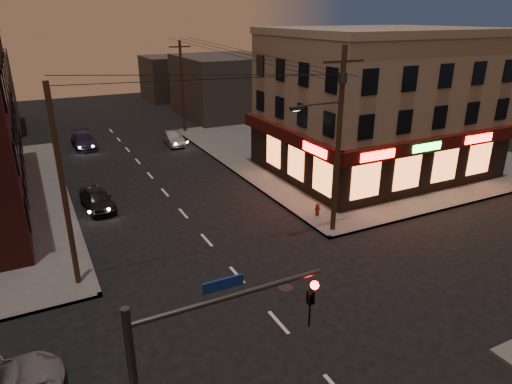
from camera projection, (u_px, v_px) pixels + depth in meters
ground at (278, 322)px, 18.28m from camera, size 120.00×120.00×0.00m
sidewalk_ne at (348, 149)px, 41.61m from camera, size 24.00×28.00×0.15m
pizza_building at (377, 102)px, 34.19m from camera, size 15.85×12.85×10.50m
bg_building_ne_a at (225, 86)px, 54.47m from camera, size 10.00×12.00×7.00m
bg_building_ne_b at (174, 78)px, 65.45m from camera, size 8.00×8.00×6.00m
utility_pole_main at (337, 133)px, 23.82m from camera, size 4.20×0.44×10.00m
utility_pole_far at (182, 87)px, 46.04m from camera, size 0.26×0.26×9.00m
utility_pole_west at (63, 190)px, 19.14m from camera, size 0.24×0.24×9.00m
traffic_signal at (184, 383)px, 9.77m from camera, size 4.49×0.32×6.47m
sedan_near at (97, 199)px, 28.71m from camera, size 2.00×4.10×1.35m
sedan_mid at (174, 138)px, 42.84m from camera, size 1.67×4.03×1.30m
sedan_far at (84, 141)px, 41.95m from camera, size 2.02×4.68×1.34m
fire_hydrant at (317, 209)px, 27.47m from camera, size 0.35×0.35×0.78m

